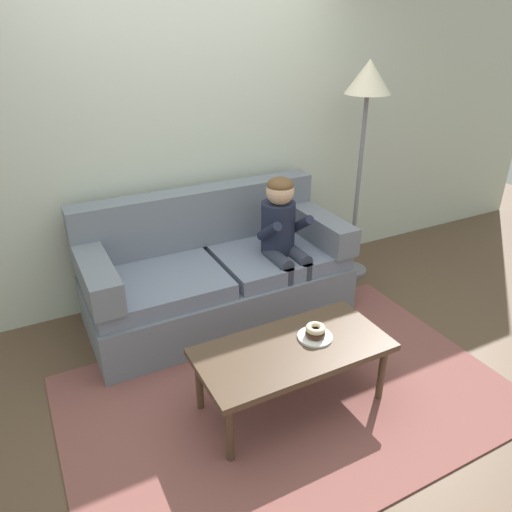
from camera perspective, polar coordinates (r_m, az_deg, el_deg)
name	(u,v)px	position (r m, az deg, el deg)	size (l,w,h in m)	color
ground	(269,373)	(3.33, 1.60, -13.67)	(10.00, 10.00, 0.00)	brown
wall_back	(184,124)	(3.90, -8.50, 15.17)	(8.00, 0.10, 2.80)	beige
area_rug	(289,396)	(3.17, 3.89, -16.15)	(2.70, 1.76, 0.01)	brown
couch	(215,275)	(3.76, -4.82, -2.21)	(1.98, 0.90, 0.95)	slate
coffee_table	(293,353)	(2.88, 4.36, -11.34)	(1.14, 0.55, 0.43)	#4C3828
person_child	(283,235)	(3.64, 3.22, 2.55)	(0.34, 0.58, 1.10)	#1E2338
plate	(315,337)	(2.93, 6.99, -9.46)	(0.21, 0.21, 0.01)	white
donut	(315,333)	(2.92, 7.02, -9.06)	(0.12, 0.12, 0.04)	#422619
donut_second	(316,328)	(2.89, 7.06, -8.48)	(0.12, 0.12, 0.04)	beige
floor_lamp	(367,98)	(4.13, 12.97, 17.76)	(0.37, 0.37, 1.86)	slate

